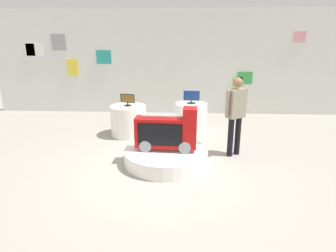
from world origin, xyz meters
TOP-DOWN VIEW (x-y plane):
  - ground_plane at (0.00, 0.00)m, footprint 30.00×30.00m
  - back_wall_display at (-0.01, 4.29)m, footprint 11.40×0.13m
  - main_display_pedestal at (0.07, 0.25)m, footprint 1.67×1.67m
  - novelty_firetruck_tv at (0.09, 0.24)m, footprint 1.21×0.43m
  - display_pedestal_left_rear at (-0.99, 1.94)m, footprint 0.89×0.89m
  - tv_on_left_rear at (-0.98, 1.94)m, footprint 0.37×0.17m
  - display_pedestal_center_rear at (0.62, 2.29)m, footprint 0.83×0.83m
  - tv_on_center_rear at (0.62, 2.29)m, footprint 0.45×0.21m
  - shopper_browsing_near_truck at (1.49, 0.74)m, footprint 0.48×0.37m

SIDE VIEW (x-z plane):
  - ground_plane at x=0.00m, z-range 0.00..0.00m
  - main_display_pedestal at x=0.07m, z-range 0.00..0.29m
  - display_pedestal_left_rear at x=-0.99m, z-range 0.00..0.77m
  - display_pedestal_center_rear at x=0.62m, z-range 0.00..0.77m
  - novelty_firetruck_tv at x=0.09m, z-range 0.21..1.07m
  - tv_on_left_rear at x=-0.98m, z-range 0.78..1.08m
  - tv_on_center_rear at x=0.62m, z-range 0.77..1.12m
  - shopper_browsing_near_truck at x=1.49m, z-range 0.14..1.80m
  - back_wall_display at x=-0.01m, z-range 0.00..3.26m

